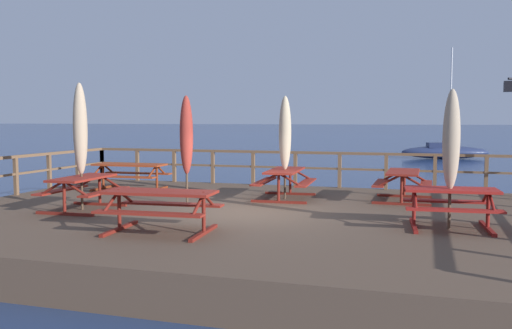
{
  "coord_description": "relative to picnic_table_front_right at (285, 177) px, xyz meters",
  "views": [
    {
      "loc": [
        3.83,
        -11.68,
        2.75
      ],
      "look_at": [
        0.0,
        0.76,
        1.69
      ],
      "focal_mm": 38.73,
      "sensor_mm": 36.0,
      "label": 1
    }
  ],
  "objects": [
    {
      "name": "patio_umbrella_short_back",
      "position": [
        -2.02,
        -1.68,
        1.12
      ],
      "size": [
        0.32,
        0.32,
        2.64
      ],
      "color": "#4C3828",
      "rests_on": "wooden_deck"
    },
    {
      "name": "railing_waterside_far",
      "position": [
        -0.34,
        2.71,
        0.17
      ],
      "size": [
        13.79,
        0.1,
        1.09
      ],
      "color": "brown",
      "rests_on": "wooden_deck"
    },
    {
      "name": "ground_plane",
      "position": [
        -0.34,
        -2.19,
        -1.25
      ],
      "size": [
        600.0,
        600.0,
        0.0
      ],
      "primitive_type": "plane",
      "color": "navy"
    },
    {
      "name": "picnic_table_back_left",
      "position": [
        -4.81,
        0.45,
        0.0
      ],
      "size": [
        2.15,
        1.49,
        0.78
      ],
      "color": "#993819",
      "rests_on": "wooden_deck"
    },
    {
      "name": "patio_umbrella_short_mid",
      "position": [
        0.0,
        -0.0,
        1.14
      ],
      "size": [
        0.32,
        0.32,
        2.67
      ],
      "color": "#4C3828",
      "rests_on": "wooden_deck"
    },
    {
      "name": "picnic_table_front_left",
      "position": [
        -3.96,
        -3.11,
        -0.0
      ],
      "size": [
        1.47,
        1.85,
        0.78
      ],
      "color": "maroon",
      "rests_on": "wooden_deck"
    },
    {
      "name": "picnic_table_front_right",
      "position": [
        0.0,
        0.0,
        0.0
      ],
      "size": [
        1.51,
        2.02,
        0.78
      ],
      "color": "maroon",
      "rests_on": "wooden_deck"
    },
    {
      "name": "sailboat_distant",
      "position": [
        4.79,
        27.04,
        -0.74
      ],
      "size": [
        6.22,
        2.91,
        7.72
      ],
      "color": "navy",
      "rests_on": "ground"
    },
    {
      "name": "patio_umbrella_tall_back_left",
      "position": [
        3.95,
        -2.95,
        1.12
      ],
      "size": [
        0.32,
        0.32,
        2.63
      ],
      "color": "#4C3828",
      "rests_on": "wooden_deck"
    },
    {
      "name": "picnic_table_mid_right",
      "position": [
        2.97,
        0.48,
        -0.0
      ],
      "size": [
        1.42,
        1.8,
        0.78
      ],
      "color": "maroon",
      "rests_on": "wooden_deck"
    },
    {
      "name": "picnic_table_mid_centre",
      "position": [
        -1.12,
        -4.85,
        0.0
      ],
      "size": [
        2.1,
        1.53,
        0.78
      ],
      "color": "maroon",
      "rests_on": "wooden_deck"
    },
    {
      "name": "patio_umbrella_tall_mid_right",
      "position": [
        -4.0,
        -3.09,
        1.28
      ],
      "size": [
        0.32,
        0.32,
        2.9
      ],
      "color": "#4C3828",
      "rests_on": "wooden_deck"
    },
    {
      "name": "wooden_deck",
      "position": [
        -0.34,
        -2.19,
        -0.9
      ],
      "size": [
        13.99,
        10.1,
        0.69
      ],
      "primitive_type": "cube",
      "color": "brown",
      "rests_on": "ground"
    },
    {
      "name": "picnic_table_back_right",
      "position": [
        3.97,
        -2.9,
        -0.01
      ],
      "size": [
        1.8,
        1.53,
        0.78
      ],
      "color": "maroon",
      "rests_on": "wooden_deck"
    }
  ]
}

